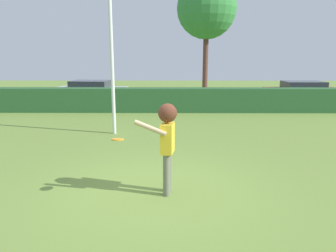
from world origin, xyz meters
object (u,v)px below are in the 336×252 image
at_px(frisbee, 118,139).
at_px(maple_tree, 207,9).
at_px(person, 167,136).
at_px(lamppost, 110,21).
at_px(parked_car_red, 303,91).
at_px(parked_car_silver, 91,90).

relative_size(frisbee, maple_tree, 0.03).
height_order(person, lamppost, lamppost).
height_order(parked_car_red, maple_tree, maple_tree).
distance_m(frisbee, parked_car_silver, 13.97).
distance_m(person, lamppost, 5.98).
xyz_separation_m(person, parked_car_silver, (-4.75, 13.18, -0.48)).
xyz_separation_m(person, parked_car_red, (7.78, 12.72, -0.48)).
relative_size(person, parked_car_red, 0.43).
bearing_deg(person, frisbee, -164.81).
relative_size(person, maple_tree, 0.23).
height_order(person, maple_tree, maple_tree).
distance_m(frisbee, maple_tree, 17.30).
bearing_deg(lamppost, person, -69.06).
height_order(frisbee, maple_tree, maple_tree).
bearing_deg(frisbee, lamppost, 100.89).
bearing_deg(parked_car_silver, lamppost, -70.90).
xyz_separation_m(person, frisbee, (-0.91, -0.25, 0.00)).
height_order(person, parked_car_silver, person).
height_order(person, frisbee, person).
bearing_deg(maple_tree, frisbee, -101.46).
bearing_deg(frisbee, maple_tree, 78.54).
distance_m(parked_car_red, maple_tree, 8.08).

